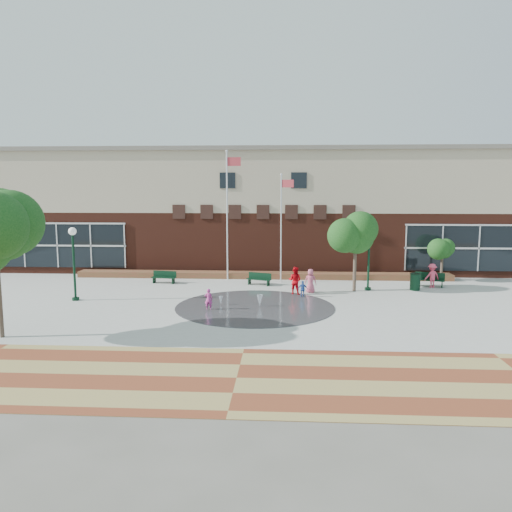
# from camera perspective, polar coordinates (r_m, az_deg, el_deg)

# --- Properties ---
(ground) EXTENTS (120.00, 120.00, 0.00)m
(ground) POSITION_cam_1_polar(r_m,az_deg,el_deg) (23.62, -0.57, -7.57)
(ground) COLOR #666056
(ground) RESTS_ON ground
(plaza_concrete) EXTENTS (46.00, 18.00, 0.01)m
(plaza_concrete) POSITION_cam_1_polar(r_m,az_deg,el_deg) (27.49, 0.00, -5.37)
(plaza_concrete) COLOR #A8A8A0
(plaza_concrete) RESTS_ON ground
(paver_band) EXTENTS (46.00, 6.00, 0.01)m
(paver_band) POSITION_cam_1_polar(r_m,az_deg,el_deg) (16.99, -2.23, -13.78)
(paver_band) COLOR brown
(paver_band) RESTS_ON ground
(splash_pad) EXTENTS (8.40, 8.40, 0.01)m
(splash_pad) POSITION_cam_1_polar(r_m,az_deg,el_deg) (26.52, -0.13, -5.86)
(splash_pad) COLOR #383A3D
(splash_pad) RESTS_ON ground
(library_building) EXTENTS (44.40, 10.40, 9.20)m
(library_building) POSITION_cam_1_polar(r_m,az_deg,el_deg) (40.27, 1.12, 5.46)
(library_building) COLOR #532318
(library_building) RESTS_ON ground
(flower_bed) EXTENTS (26.00, 1.20, 0.40)m
(flower_bed) POSITION_cam_1_polar(r_m,az_deg,el_deg) (34.92, 0.73, -2.56)
(flower_bed) COLOR #A3242A
(flower_bed) RESTS_ON ground
(flagpole_left) EXTENTS (1.03, 0.17, 8.79)m
(flagpole_left) POSITION_cam_1_polar(r_m,az_deg,el_deg) (33.98, -3.24, 5.45)
(flagpole_left) COLOR silver
(flagpole_left) RESTS_ON ground
(flagpole_right) EXTENTS (0.88, 0.25, 7.21)m
(flagpole_right) POSITION_cam_1_polar(r_m,az_deg,el_deg) (32.92, 2.96, 3.88)
(flagpole_right) COLOR silver
(flagpole_right) RESTS_ON ground
(lamp_left) EXTENTS (0.44, 0.44, 4.11)m
(lamp_left) POSITION_cam_1_polar(r_m,az_deg,el_deg) (29.38, -20.13, 0.06)
(lamp_left) COLOR black
(lamp_left) RESTS_ON ground
(lamp_right) EXTENTS (0.43, 0.43, 4.07)m
(lamp_right) POSITION_cam_1_polar(r_m,az_deg,el_deg) (31.19, 12.78, 0.71)
(lamp_right) COLOR black
(lamp_right) RESTS_ON ground
(bench_left) EXTENTS (1.68, 0.73, 0.82)m
(bench_left) POSITION_cam_1_polar(r_m,az_deg,el_deg) (33.53, -10.48, -2.66)
(bench_left) COLOR black
(bench_left) RESTS_ON ground
(bench_mid) EXTENTS (1.64, 0.97, 0.80)m
(bench_mid) POSITION_cam_1_polar(r_m,az_deg,el_deg) (32.36, 0.34, -2.91)
(bench_mid) COLOR black
(bench_mid) RESTS_ON ground
(bench_right) EXTENTS (1.88, 1.06, 0.91)m
(bench_right) POSITION_cam_1_polar(r_m,az_deg,el_deg) (33.70, 19.21, -2.86)
(bench_right) COLOR black
(bench_right) RESTS_ON ground
(trash_can) EXTENTS (0.65, 0.65, 1.07)m
(trash_can) POSITION_cam_1_polar(r_m,az_deg,el_deg) (32.20, 17.73, -2.82)
(trash_can) COLOR black
(trash_can) RESTS_ON ground
(tree_mid) EXTENTS (2.91, 2.91, 4.91)m
(tree_mid) POSITION_cam_1_polar(r_m,az_deg,el_deg) (30.61, 11.32, 2.60)
(tree_mid) COLOR #3F3127
(tree_mid) RESTS_ON ground
(tree_small_right) EXTENTS (1.91, 1.91, 3.27)m
(tree_small_right) POSITION_cam_1_polar(r_m,az_deg,el_deg) (35.75, 20.56, 1.05)
(tree_small_right) COLOR #3F3127
(tree_small_right) RESTS_ON ground
(water_jet_a) EXTENTS (0.32, 0.32, 0.62)m
(water_jet_a) POSITION_cam_1_polar(r_m,az_deg,el_deg) (26.54, 0.44, -5.86)
(water_jet_a) COLOR white
(water_jet_a) RESTS_ON ground
(water_jet_b) EXTENTS (0.21, 0.21, 0.46)m
(water_jet_b) POSITION_cam_1_polar(r_m,az_deg,el_deg) (26.97, -4.04, -5.65)
(water_jet_b) COLOR white
(water_jet_b) RESTS_ON ground
(child_splash) EXTENTS (0.43, 0.30, 1.13)m
(child_splash) POSITION_cam_1_polar(r_m,az_deg,el_deg) (25.88, -5.44, -4.96)
(child_splash) COLOR #C0398D
(child_splash) RESTS_ON ground
(adult_red) EXTENTS (0.97, 0.87, 1.66)m
(adult_red) POSITION_cam_1_polar(r_m,az_deg,el_deg) (29.59, 4.47, -2.82)
(adult_red) COLOR red
(adult_red) RESTS_ON ground
(adult_pink) EXTENTS (0.77, 0.56, 1.45)m
(adult_pink) POSITION_cam_1_polar(r_m,az_deg,el_deg) (30.15, 6.25, -2.85)
(adult_pink) COLOR #C0516C
(adult_pink) RESTS_ON ground
(child_blue) EXTENTS (0.57, 0.24, 0.96)m
(child_blue) POSITION_cam_1_polar(r_m,az_deg,el_deg) (28.90, 5.37, -3.79)
(child_blue) COLOR #3057AF
(child_blue) RESTS_ON ground
(person_bench) EXTENTS (1.13, 0.87, 1.54)m
(person_bench) POSITION_cam_1_polar(r_m,az_deg,el_deg) (33.37, 19.47, -2.15)
(person_bench) COLOR #EF4667
(person_bench) RESTS_ON ground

